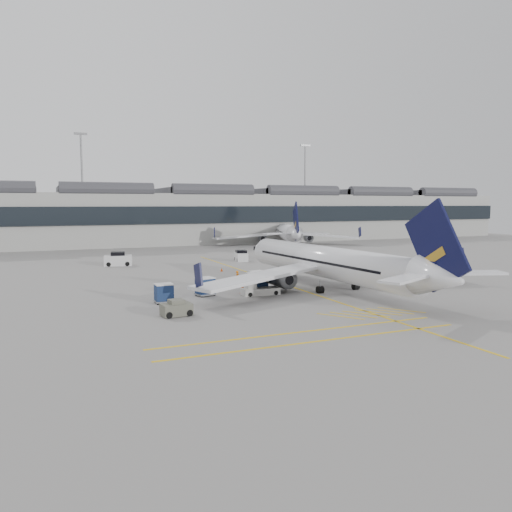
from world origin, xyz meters
name	(u,v)px	position (x,y,z in m)	size (l,w,h in m)	color
ground	(226,307)	(0.00, 0.00, 0.00)	(220.00, 220.00, 0.00)	gray
terminal	(113,216)	(0.00, 71.93, 6.14)	(200.00, 20.45, 12.40)	#9E9E99
light_masts	(97,180)	(-1.67, 86.00, 14.49)	(113.00, 0.60, 25.45)	slate
apron_markings	(280,283)	(10.00, 10.00, 0.01)	(0.25, 60.00, 0.01)	gold
airliner_main	(329,263)	(12.91, 4.28, 2.73)	(31.91, 34.94, 9.28)	silver
airliner_far	(286,232)	(34.48, 57.04, 2.72)	(30.17, 33.45, 9.26)	silver
belt_loader	(259,289)	(4.94, 4.13, 0.53)	(4.45, 1.61, 1.82)	beige
baggage_cart_a	(258,280)	(6.07, 7.10, 1.02)	(2.16, 1.94, 1.91)	gray
baggage_cart_b	(257,282)	(5.26, 5.54, 1.06)	(2.02, 1.72, 1.97)	gray
baggage_cart_c	(205,286)	(-0.09, 5.72, 0.96)	(1.97, 1.74, 1.80)	gray
baggage_cart_d	(164,293)	(-4.53, 3.85, 0.94)	(1.68, 1.39, 1.75)	gray
ramp_agent_a	(238,278)	(4.88, 9.86, 0.83)	(0.61, 0.40, 1.66)	orange
ramp_agent_b	(242,285)	(3.67, 5.60, 0.81)	(0.79, 0.61, 1.62)	#FC510D
pushback_tug	(176,309)	(-4.80, -1.67, 0.58)	(2.49, 1.69, 1.32)	#5A5B4D
safety_cone_nose	(222,270)	(7.15, 21.55, 0.25)	(0.36, 0.36, 0.50)	#F24C0A
safety_cone_engine	(373,286)	(17.33, 2.75, 0.27)	(0.39, 0.39, 0.54)	#F24C0A
service_van_left	(118,260)	(-4.43, 33.21, 0.88)	(4.12, 2.58, 1.97)	silver
service_van_mid	(241,256)	(13.89, 31.59, 0.76)	(2.24, 3.55, 1.70)	silver
service_van_right	(288,254)	(21.23, 30.08, 0.92)	(4.11, 2.20, 2.06)	silver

